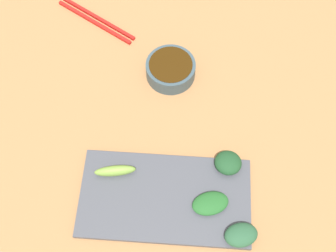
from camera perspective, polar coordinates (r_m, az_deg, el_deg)
tabletop at (r=0.95m, az=-0.91°, el=-2.29°), size 2.10×2.10×0.02m
sauce_bowl at (r=1.00m, az=0.35°, el=7.59°), size 0.12×0.12×0.04m
serving_plate at (r=0.89m, az=-0.40°, el=-9.53°), size 0.19×0.35×0.01m
broccoli_leafy_0 at (r=0.90m, az=8.00°, el=-4.88°), size 0.07×0.07×0.03m
broccoli_leafy_1 at (r=0.87m, az=5.66°, el=-10.22°), size 0.07×0.09×0.02m
broccoli_stalk_2 at (r=0.89m, az=-7.06°, el=-5.94°), size 0.04×0.09×0.03m
broccoli_leafy_3 at (r=0.86m, az=9.70°, el=-14.11°), size 0.06×0.08×0.03m
chopsticks at (r=1.13m, az=-9.54°, el=13.72°), size 0.14×0.21×0.01m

